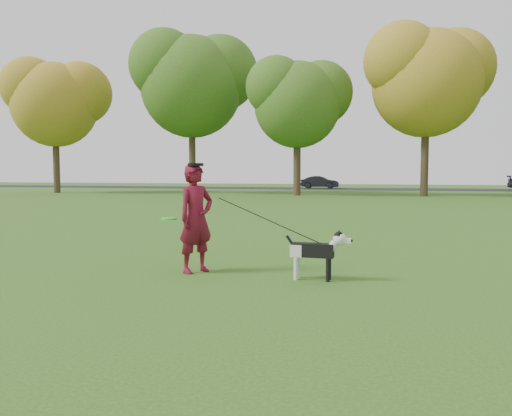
% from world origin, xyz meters
% --- Properties ---
extents(ground, '(120.00, 120.00, 0.00)m').
position_xyz_m(ground, '(0.00, 0.00, 0.00)').
color(ground, '#285116').
rests_on(ground, ground).
extents(road, '(120.00, 7.00, 0.02)m').
position_xyz_m(road, '(0.00, 40.00, 0.01)').
color(road, black).
rests_on(road, ground).
extents(man, '(0.63, 0.69, 1.59)m').
position_xyz_m(man, '(-0.69, -0.08, 0.79)').
color(man, maroon).
rests_on(man, ground).
extents(dog, '(0.91, 0.18, 0.69)m').
position_xyz_m(dog, '(1.11, -0.15, 0.42)').
color(dog, black).
rests_on(dog, ground).
extents(car_mid, '(3.56, 1.31, 1.16)m').
position_xyz_m(car_mid, '(-4.53, 40.00, 0.60)').
color(car_mid, black).
rests_on(car_mid, road).
extents(man_held_items, '(2.43, 0.31, 1.13)m').
position_xyz_m(man_held_items, '(0.21, -0.14, 0.88)').
color(man_held_items, '#20FF20').
rests_on(man_held_items, ground).
extents(tree_row, '(51.74, 8.86, 12.01)m').
position_xyz_m(tree_row, '(-1.43, 26.07, 7.41)').
color(tree_row, '#38281C').
rests_on(tree_row, ground).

